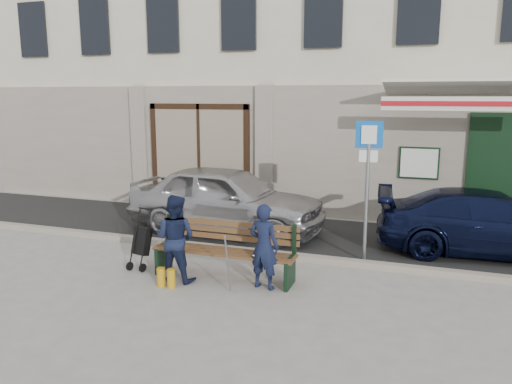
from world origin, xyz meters
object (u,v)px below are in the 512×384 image
at_px(stroller, 142,242).
at_px(man, 264,246).
at_px(car_navy, 490,223).
at_px(car_silver, 226,199).
at_px(bench, 222,251).
at_px(parking_sign, 368,170).
at_px(woman, 175,238).

bearing_deg(stroller, man, 10.02).
bearing_deg(car_navy, car_silver, 86.79).
distance_m(car_navy, bench, 5.12).
xyz_separation_m(parking_sign, man, (-1.32, -1.80, -1.01)).
xyz_separation_m(bench, woman, (-0.65, -0.35, 0.25)).
distance_m(car_navy, parking_sign, 2.70).
xyz_separation_m(bench, stroller, (-1.50, -0.01, 0.00)).
bearing_deg(woman, car_navy, -147.27).
distance_m(car_silver, car_navy, 5.30).
height_order(parking_sign, stroller, parking_sign).
bearing_deg(car_navy, man, 125.84).
xyz_separation_m(car_navy, man, (-3.49, -3.00, 0.07)).
distance_m(car_silver, man, 3.37).
bearing_deg(woman, man, -173.70).
xyz_separation_m(parking_sign, stroller, (-3.62, -1.61, -1.22)).
height_order(man, stroller, man).
bearing_deg(car_navy, stroller, 111.02).
bearing_deg(parking_sign, bench, -153.11).
bearing_deg(car_silver, bench, -156.06).
bearing_deg(man, car_navy, -130.64).
relative_size(bench, woman, 1.69).
bearing_deg(car_silver, man, -144.55).
distance_m(car_silver, parking_sign, 3.43).
bearing_deg(stroller, parking_sign, 38.74).
xyz_separation_m(man, woman, (-1.45, -0.16, 0.04)).
relative_size(parking_sign, man, 1.88).
relative_size(man, stroller, 1.30).
xyz_separation_m(woman, stroller, (-0.85, 0.35, -0.25)).
xyz_separation_m(car_silver, parking_sign, (3.13, -1.05, 0.94)).
relative_size(car_navy, parking_sign, 1.65).
height_order(bench, stroller, stroller).
bearing_deg(car_silver, parking_sign, -105.49).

